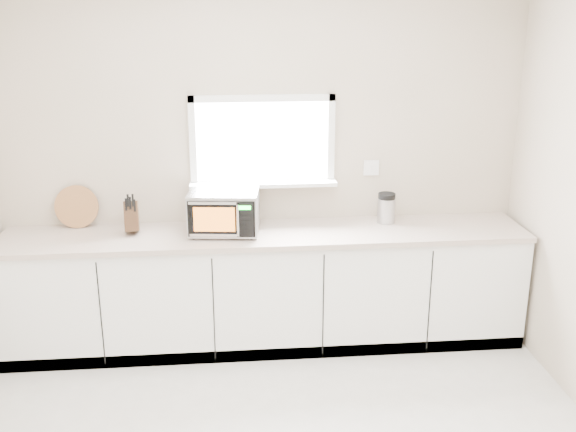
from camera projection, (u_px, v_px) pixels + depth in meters
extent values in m
cube|color=beige|center=(263.00, 166.00, 5.18)|extent=(4.00, 0.02, 2.70)
cube|color=white|center=(262.00, 141.00, 5.11)|extent=(1.00, 0.02, 0.60)
cube|color=white|center=(263.00, 184.00, 5.15)|extent=(1.12, 0.16, 0.03)
cube|color=white|center=(262.00, 98.00, 4.99)|extent=(1.10, 0.04, 0.05)
cube|color=white|center=(263.00, 183.00, 5.19)|extent=(1.10, 0.04, 0.05)
cube|color=white|center=(193.00, 143.00, 5.05)|extent=(0.05, 0.04, 0.70)
cube|color=white|center=(331.00, 140.00, 5.14)|extent=(0.05, 0.04, 0.70)
cube|color=white|center=(371.00, 168.00, 5.26)|extent=(0.12, 0.01, 0.12)
cube|color=white|center=(266.00, 290.00, 5.18)|extent=(3.92, 0.60, 0.88)
cube|color=beige|center=(266.00, 234.00, 5.03)|extent=(3.92, 0.64, 0.04)
cylinder|color=black|center=(194.00, 238.00, 4.88)|extent=(0.02, 0.02, 0.02)
cylinder|color=black|center=(200.00, 225.00, 5.16)|extent=(0.02, 0.02, 0.02)
cylinder|color=black|center=(252.00, 238.00, 4.87)|extent=(0.02, 0.02, 0.02)
cylinder|color=black|center=(254.00, 225.00, 5.15)|extent=(0.02, 0.02, 0.02)
cube|color=#ADB0B5|center=(224.00, 211.00, 4.97)|extent=(0.54, 0.43, 0.30)
cube|color=black|center=(221.00, 219.00, 4.78)|extent=(0.48, 0.07, 0.26)
cube|color=orange|center=(214.00, 220.00, 4.78)|extent=(0.29, 0.04, 0.18)
cylinder|color=silver|center=(238.00, 220.00, 4.75)|extent=(0.02, 0.02, 0.23)
cube|color=black|center=(245.00, 220.00, 4.77)|extent=(0.12, 0.02, 0.26)
cube|color=#19FF33|center=(245.00, 208.00, 4.74)|extent=(0.08, 0.01, 0.03)
cube|color=silver|center=(224.00, 191.00, 4.92)|extent=(0.54, 0.43, 0.01)
cube|color=#4B321B|center=(132.00, 216.00, 4.97)|extent=(0.12, 0.22, 0.26)
cube|color=black|center=(126.00, 205.00, 4.89)|extent=(0.02, 0.04, 0.09)
cube|color=black|center=(130.00, 203.00, 4.89)|extent=(0.02, 0.04, 0.09)
cube|color=black|center=(135.00, 205.00, 4.90)|extent=(0.02, 0.04, 0.09)
cube|color=black|center=(128.00, 200.00, 4.88)|extent=(0.02, 0.04, 0.09)
cube|color=black|center=(133.00, 200.00, 4.89)|extent=(0.02, 0.04, 0.09)
cylinder|color=#A0713E|center=(77.00, 207.00, 5.08)|extent=(0.33, 0.08, 0.32)
cylinder|color=#ADB0B5|center=(386.00, 210.00, 5.21)|extent=(0.15, 0.15, 0.19)
cylinder|color=black|center=(387.00, 196.00, 5.17)|extent=(0.14, 0.14, 0.05)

